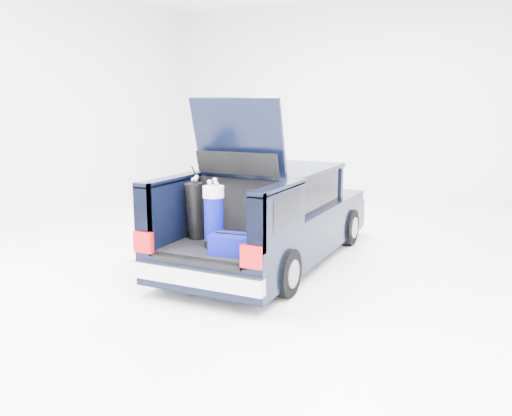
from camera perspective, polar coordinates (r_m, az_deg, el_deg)
The scene contains 6 objects.
ground at distance 8.41m, azimuth 1.48°, elevation -5.55°, with size 14.00×14.00×0.00m, color white.
car at distance 8.34m, azimuth 1.80°, elevation -0.93°, with size 1.87×4.65×2.47m.
red_suitcase at distance 7.04m, azimuth 1.61°, elevation -1.73°, with size 0.36×0.29×0.52m.
black_golf_bag at distance 7.27m, azimuth -6.37°, elevation -0.28°, with size 0.31×0.35×0.85m.
blue_golf_bag at distance 6.82m, azimuth -4.46°, elevation -0.86°, with size 0.27×0.27×0.89m.
blue_duffel at distance 6.56m, azimuth -2.50°, elevation -3.81°, with size 0.55×0.39×0.27m.
Camera 1 is at (3.29, -7.36, 2.41)m, focal length 38.00 mm.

